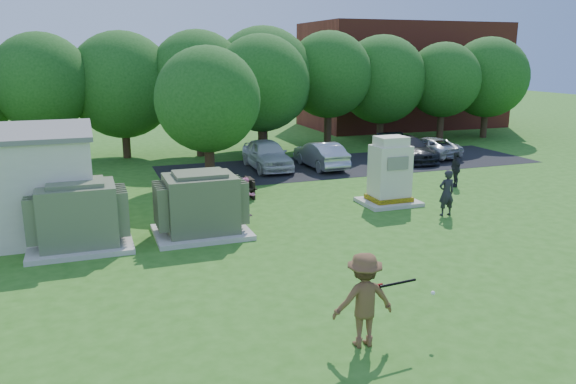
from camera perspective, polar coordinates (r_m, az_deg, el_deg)
name	(u,v)px	position (r m, az deg, el deg)	size (l,w,h in m)	color
ground	(339,273)	(15.28, 5.16, -8.16)	(120.00, 120.00, 0.00)	#2D6619
brick_building	(402,75)	(46.54, 11.51, 11.54)	(15.00, 8.00, 8.00)	maroon
parking_strip	(351,164)	(29.91, 6.44, 2.82)	(20.00, 6.00, 0.01)	#232326
transformer_left	(78,217)	(17.94, -20.52, -2.36)	(3.00, 2.40, 2.07)	beige
transformer_right	(201,206)	(18.23, -8.85, -1.37)	(3.00, 2.40, 2.07)	beige
generator_cabinet	(390,175)	(22.03, 10.29, 1.73)	(2.17, 1.78, 2.65)	beige
picnic_table	(232,186)	(22.85, -5.76, 0.57)	(1.78, 1.33, 0.76)	black
batter	(364,300)	(11.42, 7.69, -10.81)	(1.26, 0.72, 1.95)	brown
person_by_generator	(447,193)	(20.95, 15.80, -0.09)	(0.61, 0.40, 1.69)	black
person_at_picnic	(247,197)	(20.11, -4.23, -0.54)	(0.70, 0.54, 1.43)	pink
person_walking_right	(455,169)	(25.69, 16.65, 2.26)	(0.92, 0.38, 1.58)	#26262B
car_white	(267,154)	(28.44, -2.16, 3.84)	(1.77, 4.40, 1.50)	silver
car_silver_a	(321,155)	(28.78, 3.33, 3.79)	(1.42, 4.08, 1.34)	#B6B7BB
car_dark	(408,149)	(31.42, 12.06, 4.34)	(1.84, 4.51, 1.31)	black
car_silver_b	(427,147)	(32.74, 13.95, 4.46)	(1.89, 4.10, 1.14)	#ABAAAF
batting_equipment	(400,285)	(11.58, 11.29, -9.28)	(1.45, 0.14, 0.43)	black
tree_row	(230,82)	(32.29, -5.96, 11.07)	(41.30, 13.30, 7.30)	#47301E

